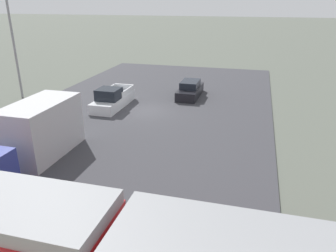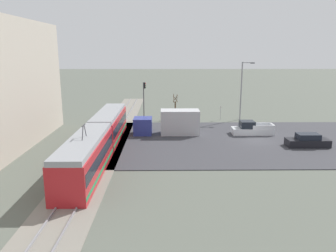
# 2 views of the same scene
# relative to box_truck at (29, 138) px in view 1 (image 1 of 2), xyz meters

# --- Properties ---
(ground_plane) EXTENTS (320.00, 320.00, 0.00)m
(ground_plane) POSITION_rel_box_truck_xyz_m (-3.17, -10.30, -1.55)
(ground_plane) COLOR #565B51
(road_surface) EXTENTS (20.38, 39.24, 0.08)m
(road_surface) POSITION_rel_box_truck_xyz_m (-3.17, -10.30, -1.51)
(road_surface) COLOR #38383D
(road_surface) RESTS_ON ground
(box_truck) EXTENTS (2.54, 8.54, 3.19)m
(box_truck) POSITION_rel_box_truck_xyz_m (0.00, 0.00, 0.00)
(box_truck) COLOR navy
(box_truck) RESTS_ON ground
(pickup_truck) EXTENTS (1.96, 5.36, 1.76)m
(pickup_truck) POSITION_rel_box_truck_xyz_m (-0.16, -10.61, -0.81)
(pickup_truck) COLOR silver
(pickup_truck) RESTS_ON ground
(sedan_car_0) EXTENTS (1.82, 4.77, 1.49)m
(sedan_car_0) POSITION_rel_box_truck_xyz_m (-5.89, -15.55, -0.86)
(sedan_car_0) COLOR black
(sedan_car_0) RESTS_ON ground
(street_lamp_near_crossing) EXTENTS (0.36, 1.95, 9.11)m
(street_lamp_near_crossing) POSITION_rel_box_truck_xyz_m (9.41, -11.42, 3.64)
(street_lamp_near_crossing) COLOR gray
(street_lamp_near_crossing) RESTS_ON ground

